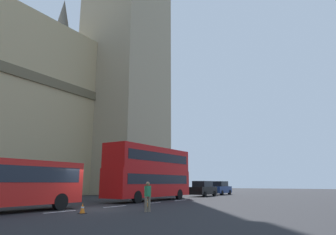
{
  "coord_description": "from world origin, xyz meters",
  "views": [
    {
      "loc": [
        -13.94,
        -14.84,
        1.62
      ],
      "look_at": [
        13.39,
        2.5,
        8.69
      ],
      "focal_mm": 32.08,
      "sensor_mm": 36.0,
      "label": 1
    }
  ],
  "objects": [
    {
      "name": "traffic_cone_west",
      "position": [
        -2.18,
        -1.9,
        0.28
      ],
      "size": [
        0.36,
        0.36,
        0.58
      ],
      "color": "black",
      "rests_on": "ground_plane"
    },
    {
      "name": "ground_plane",
      "position": [
        0.0,
        0.0,
        0.0
      ],
      "size": [
        160.0,
        160.0,
        0.0
      ],
      "primitive_type": "plane",
      "color": "#262628"
    },
    {
      "name": "pedestrian_by_kerb",
      "position": [
        0.48,
        -4.3,
        0.91
      ],
      "size": [
        0.4,
        0.47,
        1.69
      ],
      "color": "#726651",
      "rests_on": "ground_plane"
    },
    {
      "name": "traffic_cone_middle",
      "position": [
        3.5,
        -2.08,
        0.28
      ],
      "size": [
        0.36,
        0.36,
        0.58
      ],
      "color": "black",
      "rests_on": "ground_plane"
    },
    {
      "name": "sedan_trailing",
      "position": [
        26.55,
        2.17,
        0.91
      ],
      "size": [
        4.4,
        1.86,
        1.85
      ],
      "color": "navy",
      "rests_on": "ground_plane"
    },
    {
      "name": "sedan_lead",
      "position": [
        20.58,
        1.88,
        0.91
      ],
      "size": [
        4.4,
        1.86,
        1.85
      ],
      "color": "black",
      "rests_on": "ground_plane"
    },
    {
      "name": "double_decker_bus",
      "position": [
        9.47,
        2.0,
        2.71
      ],
      "size": [
        10.65,
        2.54,
        4.9
      ],
      "color": "#B20F0F",
      "rests_on": "ground_plane"
    },
    {
      "name": "lane_centre_marking",
      "position": [
        -2.1,
        0.0,
        0.01
      ],
      "size": [
        29.8,
        0.16,
        0.01
      ],
      "color": "silver",
      "rests_on": "ground_plane"
    }
  ]
}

